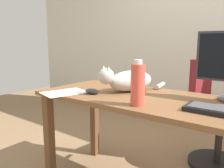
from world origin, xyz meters
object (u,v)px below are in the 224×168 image
at_px(computer_mouse, 92,91).
at_px(cat, 128,80).
at_px(office_chair, 214,121).
at_px(water_bottle, 138,84).

bearing_deg(computer_mouse, cat, 55.01).
bearing_deg(computer_mouse, office_chair, 55.79).
bearing_deg(office_chair, water_bottle, -102.14).
height_order(cat, water_bottle, water_bottle).
height_order(computer_mouse, water_bottle, water_bottle).
relative_size(cat, water_bottle, 2.28).
height_order(office_chair, cat, office_chair).
xyz_separation_m(computer_mouse, water_bottle, (0.40, -0.07, 0.10)).
relative_size(cat, computer_mouse, 5.27).
relative_size(office_chair, water_bottle, 3.65).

